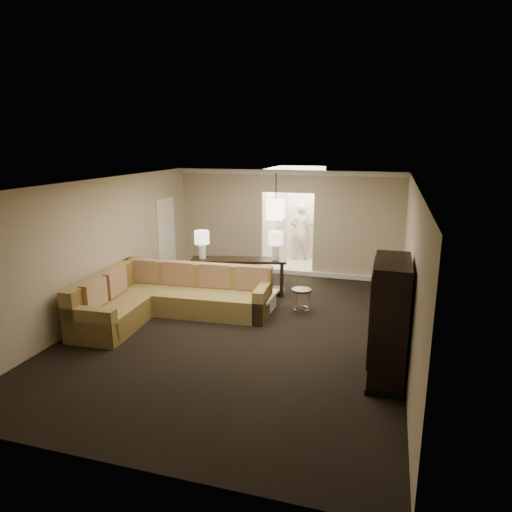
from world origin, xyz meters
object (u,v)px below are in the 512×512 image
(drink_table, at_px, (301,296))
(person, at_px, (300,229))
(console_table, at_px, (239,273))
(sectional_sofa, at_px, (166,298))
(coffee_table, at_px, (252,302))
(armoire, at_px, (388,323))

(drink_table, height_order, person, person)
(console_table, bearing_deg, drink_table, -39.25)
(drink_table, bearing_deg, sectional_sofa, -159.42)
(sectional_sofa, relative_size, console_table, 1.49)
(coffee_table, distance_m, console_table, 1.22)
(armoire, bearing_deg, coffee_table, 142.88)
(coffee_table, xyz_separation_m, person, (0.14, 4.60, 0.76))
(armoire, xyz_separation_m, drink_table, (-1.75, 2.30, -0.51))
(armoire, height_order, person, person)
(console_table, height_order, armoire, armoire)
(drink_table, bearing_deg, coffee_table, -169.01)
(console_table, relative_size, drink_table, 4.37)
(console_table, relative_size, person, 1.19)
(console_table, distance_m, armoire, 4.61)
(sectional_sofa, bearing_deg, armoire, -20.41)
(coffee_table, distance_m, person, 4.66)
(armoire, height_order, drink_table, armoire)
(coffee_table, distance_m, drink_table, 1.06)
(coffee_table, height_order, console_table, console_table)
(armoire, bearing_deg, sectional_sofa, 163.23)
(armoire, distance_m, person, 7.20)
(console_table, bearing_deg, person, 64.80)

